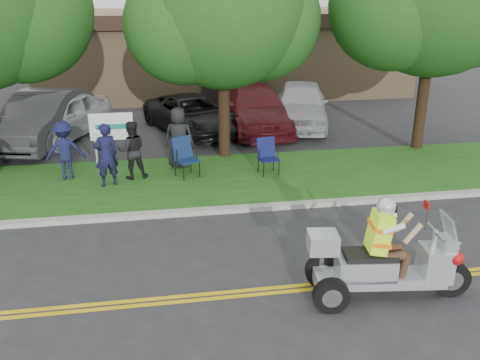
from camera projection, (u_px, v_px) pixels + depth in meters
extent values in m
plane|color=#28282B|center=(249.00, 278.00, 9.64)|extent=(120.00, 120.00, 0.00)
cube|color=gold|center=(255.00, 295.00, 9.10)|extent=(60.00, 0.10, 0.01)
cube|color=gold|center=(253.00, 290.00, 9.25)|extent=(60.00, 0.10, 0.01)
cube|color=#A8A89E|center=(227.00, 210.00, 12.43)|extent=(60.00, 0.25, 0.12)
cube|color=#184C14|center=(216.00, 179.00, 14.41)|extent=(60.00, 4.00, 0.10)
cube|color=#9E7F5B|center=(222.00, 51.00, 26.73)|extent=(18.00, 8.00, 4.00)
cube|color=black|center=(234.00, 22.00, 22.39)|extent=(18.00, 0.30, 0.60)
sphere|color=#184814|center=(19.00, 9.00, 13.94)|extent=(4.05, 4.05, 4.05)
cylinder|color=#332114|center=(224.00, 93.00, 15.60)|extent=(0.36, 0.36, 4.20)
sphere|color=#184814|center=(223.00, 6.00, 14.69)|extent=(4.80, 4.80, 4.80)
sphere|color=#184814|center=(261.00, 21.00, 15.30)|extent=(3.60, 3.60, 3.60)
sphere|color=#184814|center=(182.00, 26.00, 14.51)|extent=(3.36, 3.36, 3.36)
cylinder|color=#332114|center=(425.00, 79.00, 16.30)|extent=(0.36, 0.36, 4.76)
sphere|color=#184814|center=(472.00, 0.00, 15.93)|extent=(4.20, 4.20, 4.20)
sphere|color=#184814|center=(395.00, 4.00, 15.08)|extent=(3.92, 3.92, 3.92)
cylinder|color=silver|center=(97.00, 153.00, 15.01)|extent=(0.06, 0.06, 1.10)
cylinder|color=silver|center=(131.00, 152.00, 15.16)|extent=(0.06, 0.06, 1.10)
cube|color=white|center=(111.00, 126.00, 14.80)|extent=(1.25, 0.06, 0.80)
cylinder|color=black|center=(451.00, 279.00, 8.98)|extent=(0.68, 0.24, 0.67)
cylinder|color=black|center=(331.00, 296.00, 8.53)|extent=(0.64, 0.24, 0.62)
cylinder|color=black|center=(322.00, 271.00, 9.28)|extent=(0.64, 0.24, 0.62)
cube|color=silver|center=(383.00, 278.00, 8.92)|extent=(2.16, 0.77, 0.20)
cube|color=silver|center=(366.00, 267.00, 8.82)|extent=(1.06, 0.63, 0.39)
cube|color=black|center=(370.00, 255.00, 8.74)|extent=(0.94, 0.57, 0.11)
cube|color=silver|center=(435.00, 263.00, 8.85)|extent=(0.56, 0.59, 0.61)
cube|color=silver|center=(449.00, 229.00, 8.62)|extent=(0.28, 0.53, 0.54)
cube|color=silver|center=(323.00, 242.00, 8.62)|extent=(0.55, 0.53, 0.33)
sphere|color=#B20C0F|center=(455.00, 257.00, 8.64)|extent=(0.24, 0.24, 0.24)
cube|color=#BCFF1A|center=(379.00, 232.00, 8.59)|extent=(0.43, 0.49, 0.72)
sphere|color=silver|center=(386.00, 207.00, 8.42)|extent=(0.32, 0.32, 0.32)
cylinder|color=black|center=(264.00, 170.00, 14.35)|extent=(0.03, 0.03, 0.43)
cylinder|color=black|center=(279.00, 168.00, 14.49)|extent=(0.03, 0.03, 0.43)
cylinder|color=black|center=(258.00, 165.00, 14.73)|extent=(0.03, 0.03, 0.43)
cylinder|color=black|center=(273.00, 163.00, 14.87)|extent=(0.03, 0.03, 0.43)
cube|color=#10164C|center=(269.00, 159.00, 14.53)|extent=(0.61, 0.57, 0.04)
cube|color=#10164C|center=(266.00, 147.00, 14.63)|extent=(0.56, 0.25, 0.58)
cylinder|color=black|center=(184.00, 173.00, 14.06)|extent=(0.03, 0.03, 0.47)
cylinder|color=black|center=(199.00, 169.00, 14.34)|extent=(0.03, 0.03, 0.47)
cylinder|color=black|center=(175.00, 168.00, 14.42)|extent=(0.03, 0.03, 0.47)
cylinder|color=black|center=(191.00, 165.00, 14.70)|extent=(0.03, 0.03, 0.47)
cube|color=navy|center=(187.00, 161.00, 14.29)|extent=(0.76, 0.74, 0.04)
cube|color=navy|center=(182.00, 147.00, 14.37)|extent=(0.60, 0.42, 0.63)
imported|color=#141438|center=(106.00, 155.00, 13.53)|extent=(0.74, 0.61, 1.73)
imported|color=black|center=(132.00, 150.00, 14.08)|extent=(0.87, 0.71, 1.64)
imported|color=#15183C|center=(65.00, 150.00, 14.05)|extent=(1.13, 0.73, 1.65)
imported|color=black|center=(179.00, 137.00, 14.97)|extent=(1.01, 0.80, 1.81)
imported|color=#A3A7AA|center=(60.00, 117.00, 18.12)|extent=(3.72, 5.12, 1.62)
imported|color=#323235|center=(43.00, 118.00, 17.65)|extent=(3.03, 5.66, 1.77)
imported|color=black|center=(192.00, 115.00, 19.01)|extent=(3.93, 5.37, 1.36)
imported|color=#491114|center=(254.00, 108.00, 19.54)|extent=(2.51, 5.64, 1.61)
imported|color=#AEB0B6|center=(301.00, 104.00, 19.85)|extent=(3.33, 5.40, 1.72)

